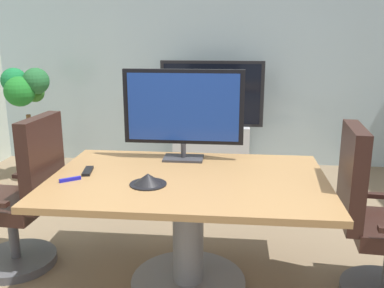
{
  "coord_description": "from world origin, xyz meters",
  "views": [
    {
      "loc": [
        0.16,
        -2.39,
        1.62
      ],
      "look_at": [
        -0.12,
        0.37,
        0.89
      ],
      "focal_mm": 39.97,
      "sensor_mm": 36.0,
      "label": 1
    }
  ],
  "objects_px": {
    "conference_table": "(188,208)",
    "wall_display_unit": "(212,134)",
    "office_chair_left": "(23,206)",
    "potted_plant": "(27,110)",
    "tv_monitor": "(183,109)",
    "office_chair_right": "(377,229)",
    "remote_control": "(88,171)",
    "conference_phone": "(148,180)"
  },
  "relations": [
    {
      "from": "conference_table",
      "to": "wall_display_unit",
      "type": "relative_size",
      "value": 1.31
    },
    {
      "from": "wall_display_unit",
      "to": "office_chair_left",
      "type": "bearing_deg",
      "value": -116.46
    },
    {
      "from": "conference_table",
      "to": "potted_plant",
      "type": "height_order",
      "value": "potted_plant"
    },
    {
      "from": "conference_table",
      "to": "tv_monitor",
      "type": "distance_m",
      "value": 0.69
    },
    {
      "from": "conference_table",
      "to": "office_chair_right",
      "type": "bearing_deg",
      "value": -1.15
    },
    {
      "from": "wall_display_unit",
      "to": "remote_control",
      "type": "distance_m",
      "value": 2.54
    },
    {
      "from": "conference_phone",
      "to": "remote_control",
      "type": "height_order",
      "value": "conference_phone"
    },
    {
      "from": "conference_table",
      "to": "tv_monitor",
      "type": "bearing_deg",
      "value": 100.77
    },
    {
      "from": "office_chair_left",
      "to": "remote_control",
      "type": "xyz_separation_m",
      "value": [
        0.51,
        -0.07,
        0.3
      ]
    },
    {
      "from": "potted_plant",
      "to": "conference_table",
      "type": "bearing_deg",
      "value": -43.89
    },
    {
      "from": "wall_display_unit",
      "to": "potted_plant",
      "type": "distance_m",
      "value": 2.11
    },
    {
      "from": "conference_table",
      "to": "office_chair_right",
      "type": "height_order",
      "value": "office_chair_right"
    },
    {
      "from": "office_chair_left",
      "to": "wall_display_unit",
      "type": "height_order",
      "value": "wall_display_unit"
    },
    {
      "from": "tv_monitor",
      "to": "office_chair_left",
      "type": "bearing_deg",
      "value": -165.13
    },
    {
      "from": "office_chair_left",
      "to": "conference_phone",
      "type": "bearing_deg",
      "value": 78.22
    },
    {
      "from": "potted_plant",
      "to": "office_chair_right",
      "type": "bearing_deg",
      "value": -31.6
    },
    {
      "from": "office_chair_left",
      "to": "potted_plant",
      "type": "bearing_deg",
      "value": -151.5
    },
    {
      "from": "tv_monitor",
      "to": "wall_display_unit",
      "type": "relative_size",
      "value": 0.64
    },
    {
      "from": "tv_monitor",
      "to": "potted_plant",
      "type": "height_order",
      "value": "tv_monitor"
    },
    {
      "from": "tv_monitor",
      "to": "remote_control",
      "type": "distance_m",
      "value": 0.77
    },
    {
      "from": "office_chair_right",
      "to": "conference_table",
      "type": "bearing_deg",
      "value": 93.51
    },
    {
      "from": "office_chair_right",
      "to": "conference_phone",
      "type": "xyz_separation_m",
      "value": [
        -1.38,
        -0.13,
        0.32
      ]
    },
    {
      "from": "office_chair_right",
      "to": "wall_display_unit",
      "type": "bearing_deg",
      "value": 29.49
    },
    {
      "from": "conference_phone",
      "to": "office_chair_left",
      "type": "bearing_deg",
      "value": 164.4
    },
    {
      "from": "tv_monitor",
      "to": "potted_plant",
      "type": "bearing_deg",
      "value": 141.54
    },
    {
      "from": "tv_monitor",
      "to": "remote_control",
      "type": "height_order",
      "value": "tv_monitor"
    },
    {
      "from": "tv_monitor",
      "to": "conference_phone",
      "type": "relative_size",
      "value": 3.82
    },
    {
      "from": "conference_table",
      "to": "remote_control",
      "type": "relative_size",
      "value": 10.13
    },
    {
      "from": "potted_plant",
      "to": "conference_phone",
      "type": "relative_size",
      "value": 5.71
    },
    {
      "from": "remote_control",
      "to": "tv_monitor",
      "type": "bearing_deg",
      "value": 22.53
    },
    {
      "from": "office_chair_left",
      "to": "potted_plant",
      "type": "xyz_separation_m",
      "value": [
        -0.83,
        1.82,
        0.34
      ]
    },
    {
      "from": "office_chair_left",
      "to": "remote_control",
      "type": "bearing_deg",
      "value": 85.48
    },
    {
      "from": "potted_plant",
      "to": "remote_control",
      "type": "xyz_separation_m",
      "value": [
        1.34,
        -1.89,
        -0.04
      ]
    },
    {
      "from": "wall_display_unit",
      "to": "remote_control",
      "type": "xyz_separation_m",
      "value": [
        -0.67,
        -2.43,
        0.31
      ]
    },
    {
      "from": "conference_table",
      "to": "tv_monitor",
      "type": "height_order",
      "value": "tv_monitor"
    },
    {
      "from": "office_chair_left",
      "to": "office_chair_right",
      "type": "height_order",
      "value": "same"
    },
    {
      "from": "potted_plant",
      "to": "conference_phone",
      "type": "distance_m",
      "value": 2.73
    },
    {
      "from": "office_chair_right",
      "to": "potted_plant",
      "type": "bearing_deg",
      "value": 63.06
    },
    {
      "from": "potted_plant",
      "to": "conference_phone",
      "type": "bearing_deg",
      "value": -49.49
    },
    {
      "from": "conference_phone",
      "to": "remote_control",
      "type": "distance_m",
      "value": 0.47
    },
    {
      "from": "conference_table",
      "to": "potted_plant",
      "type": "distance_m",
      "value": 2.78
    },
    {
      "from": "wall_display_unit",
      "to": "potted_plant",
      "type": "relative_size",
      "value": 1.04
    }
  ]
}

